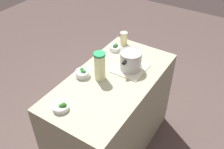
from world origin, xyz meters
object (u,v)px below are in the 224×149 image
Objects in this scene: lemonade_pitcher at (100,66)px; broccoli_bowl_center at (61,107)px; cooking_pot at (131,60)px; broccoli_bowl_front at (83,73)px; mason_jar at (124,38)px; broccoli_bowl_back at (115,47)px.

lemonade_pitcher is 2.03× the size of broccoli_bowl_center.
broccoli_bowl_center is at bearing -14.68° from cooking_pot.
cooking_pot is 0.45m from broccoli_bowl_front.
broccoli_bowl_center is (0.42, 0.11, -0.01)m from broccoli_bowl_front.
broccoli_bowl_center is (1.09, 0.08, -0.04)m from mason_jar.
cooking_pot is 0.36m from broccoli_bowl_back.
lemonade_pitcher is 0.49m from broccoli_bowl_center.
lemonade_pitcher is at bearing 111.71° from broccoli_bowl_front.
mason_jar reaches higher than broccoli_bowl_front.
lemonade_pitcher is at bearing 15.87° from broccoli_bowl_back.
broccoli_bowl_front is (0.06, -0.15, -0.10)m from lemonade_pitcher.
mason_jar is at bearing -169.14° from lemonade_pitcher.
broccoli_bowl_front is at bearing -2.77° from mason_jar.
cooking_pot is 1.05× the size of lemonade_pitcher.
lemonade_pitcher is at bearing -31.09° from cooking_pot.
mason_jar reaches higher than broccoli_bowl_back.
broccoli_bowl_back is (-0.47, -0.13, -0.10)m from lemonade_pitcher.
cooking_pot is 2.15× the size of broccoli_bowl_front.
broccoli_bowl_center is at bearing -4.21° from lemonade_pitcher.
broccoli_bowl_back is at bearing -5.77° from mason_jar.
cooking_pot is 0.31m from lemonade_pitcher.
cooking_pot is at bearing 165.32° from broccoli_bowl_center.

